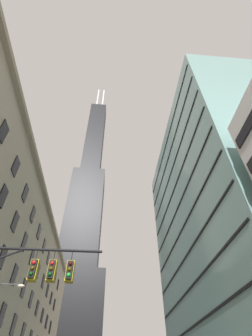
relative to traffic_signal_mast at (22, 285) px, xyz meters
name	(u,v)px	position (x,y,z in m)	size (l,w,h in m)	color
dark_skyscraper	(81,241)	(-7.86, 92.25, 47.94)	(24.22, 24.22, 189.89)	black
glass_office_midrise	(242,225)	(25.09, 19.49, 15.84)	(20.01, 34.15, 43.06)	gray
traffic_signal_mast	(22,285)	(0.00, 0.00, 0.00)	(6.89, 0.63, 7.58)	black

